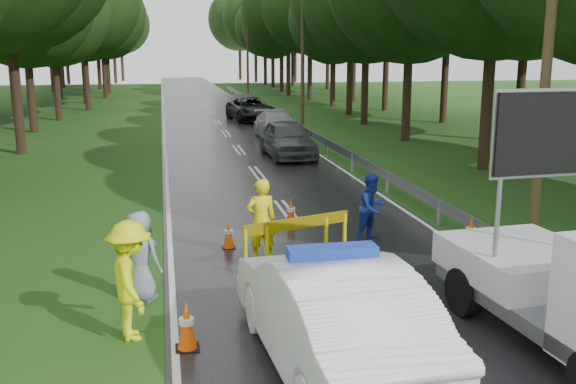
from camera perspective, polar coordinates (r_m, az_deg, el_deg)
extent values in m
plane|color=#184212|center=(12.73, 5.21, -8.50)|extent=(160.00, 160.00, 0.00)
cube|color=black|center=(41.78, -6.34, 6.19)|extent=(7.00, 140.00, 0.02)
cylinder|color=gray|center=(14.06, 19.96, -5.66)|extent=(0.12, 0.12, 0.70)
cube|color=gray|center=(42.19, -1.31, 7.06)|extent=(0.05, 60.00, 0.30)
cylinder|color=#493622|center=(15.91, 22.25, 13.22)|extent=(0.24, 0.24, 10.00)
cylinder|color=#493622|center=(40.32, 1.31, 13.14)|extent=(0.24, 0.24, 10.00)
cylinder|color=#493622|center=(65.96, -3.63, 12.87)|extent=(0.24, 0.24, 10.00)
cube|color=#493622|center=(66.12, -3.68, 16.52)|extent=(1.40, 0.08, 0.08)
imported|color=white|center=(9.39, 3.85, -10.75)|extent=(2.19, 5.28, 1.70)
cube|color=#1938A5|center=(9.06, 3.94, -5.32)|extent=(1.30, 0.45, 0.17)
cube|color=gray|center=(11.27, 22.87, -9.27)|extent=(2.34, 4.41, 0.25)
cube|color=silver|center=(11.90, 20.04, -5.82)|extent=(2.31, 2.59, 0.56)
cube|color=black|center=(11.09, 22.12, 4.87)|extent=(1.94, 0.26, 1.32)
cylinder|color=black|center=(11.73, 15.36, -8.56)|extent=(0.35, 0.87, 0.85)
cylinder|color=black|center=(12.78, 22.92, -7.35)|extent=(0.35, 0.87, 0.85)
cube|color=#D6CE0B|center=(13.24, -3.81, -5.37)|extent=(0.08, 0.08, 0.99)
cube|color=#D6CE0B|center=(13.45, -1.91, -5.05)|extent=(0.08, 0.08, 0.99)
cube|color=#D6CE0B|center=(14.18, 3.41, -4.13)|extent=(0.08, 0.08, 0.99)
cube|color=#D6CE0B|center=(14.45, 5.05, -3.84)|extent=(0.08, 0.08, 0.99)
cube|color=#F2CC00|center=(13.68, 0.83, -2.80)|extent=(2.45, 0.89, 0.25)
imported|color=#FFF10D|center=(14.02, -2.39, -2.52)|extent=(0.72, 0.53, 1.84)
imported|color=#172F98|center=(15.65, 7.50, -1.38)|extent=(1.00, 0.94, 1.65)
imported|color=#EDF60D|center=(10.58, -13.82, -7.64)|extent=(0.98, 1.38, 1.94)
imported|color=gray|center=(12.14, -13.00, -5.59)|extent=(0.99, 0.92, 1.69)
imported|color=#42464A|center=(27.81, -0.06, 4.76)|extent=(2.06, 4.79, 1.61)
imported|color=#9DA0A5|center=(33.79, -0.98, 5.95)|extent=(2.06, 4.84, 1.39)
imported|color=black|center=(42.48, -3.30, 7.35)|extent=(3.04, 5.63, 1.50)
imported|color=#45494D|center=(49.56, -4.08, 7.95)|extent=(1.44, 3.92, 1.28)
cube|color=black|center=(10.37, -8.92, -13.58)|extent=(0.37, 0.37, 0.03)
cone|color=#FF4D08|center=(10.21, -9.00, -11.61)|extent=(0.31, 0.31, 0.77)
cube|color=black|center=(13.76, 6.06, -6.82)|extent=(0.31, 0.31, 0.03)
cone|color=#FF4D08|center=(13.66, 6.09, -5.53)|extent=(0.26, 0.26, 0.64)
cube|color=black|center=(16.89, 0.26, -3.07)|extent=(0.37, 0.37, 0.03)
cone|color=#FF4D08|center=(16.79, 0.26, -1.79)|extent=(0.31, 0.31, 0.77)
cube|color=black|center=(15.16, -5.29, -4.97)|extent=(0.32, 0.32, 0.03)
cone|color=#FF4D08|center=(15.06, -5.32, -3.76)|extent=(0.26, 0.26, 0.66)
cube|color=black|center=(15.56, 15.85, -4.93)|extent=(0.39, 0.39, 0.03)
cone|color=#FF4D08|center=(15.45, 15.94, -3.49)|extent=(0.32, 0.32, 0.80)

